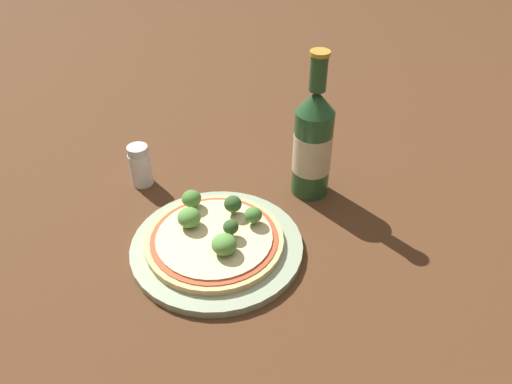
% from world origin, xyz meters
% --- Properties ---
extents(ground_plane, '(3.00, 3.00, 0.00)m').
position_xyz_m(ground_plane, '(0.00, 0.00, 0.00)').
color(ground_plane, '#4C2D19').
extents(plate, '(0.25, 0.25, 0.01)m').
position_xyz_m(plate, '(-0.02, 0.01, 0.01)').
color(plate, '#93A384').
rests_on(plate, ground_plane).
extents(pizza, '(0.20, 0.20, 0.01)m').
position_xyz_m(pizza, '(-0.02, 0.01, 0.02)').
color(pizza, tan).
rests_on(pizza, plate).
extents(broccoli_floret_0, '(0.03, 0.03, 0.03)m').
position_xyz_m(broccoli_floret_0, '(-0.02, -0.02, 0.04)').
color(broccoli_floret_0, '#7A9E5B').
rests_on(broccoli_floret_0, pizza).
extents(broccoli_floret_1, '(0.03, 0.03, 0.03)m').
position_xyz_m(broccoli_floret_1, '(-0.04, 0.05, 0.04)').
color(broccoli_floret_1, '#7A9E5B').
rests_on(broccoli_floret_1, pizza).
extents(broccoli_floret_2, '(0.03, 0.03, 0.03)m').
position_xyz_m(broccoli_floret_2, '(0.04, 0.01, 0.04)').
color(broccoli_floret_2, '#7A9E5B').
rests_on(broccoli_floret_2, pizza).
extents(broccoli_floret_3, '(0.03, 0.03, 0.03)m').
position_xyz_m(broccoli_floret_3, '(-0.02, 0.09, 0.04)').
color(broccoli_floret_3, '#7A9E5B').
rests_on(broccoli_floret_3, pizza).
extents(broccoli_floret_4, '(0.02, 0.02, 0.03)m').
position_xyz_m(broccoli_floret_4, '(0.00, 0.00, 0.04)').
color(broccoli_floret_4, '#7A9E5B').
rests_on(broccoli_floret_4, pizza).
extents(broccoli_floret_5, '(0.03, 0.03, 0.03)m').
position_xyz_m(broccoli_floret_5, '(0.03, 0.04, 0.04)').
color(broccoli_floret_5, '#7A9E5B').
rests_on(broccoli_floret_5, pizza).
extents(beer_bottle, '(0.06, 0.06, 0.24)m').
position_xyz_m(beer_bottle, '(0.18, 0.06, 0.09)').
color(beer_bottle, '#234C28').
rests_on(beer_bottle, ground_plane).
extents(pepper_shaker, '(0.04, 0.04, 0.07)m').
position_xyz_m(pepper_shaker, '(-0.06, 0.22, 0.04)').
color(pepper_shaker, silver).
rests_on(pepper_shaker, ground_plane).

